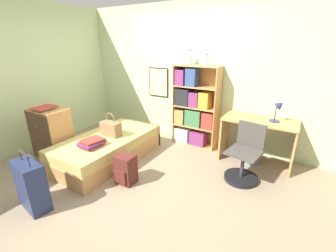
% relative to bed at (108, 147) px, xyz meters
% --- Properties ---
extents(ground_plane, '(14.00, 14.00, 0.00)m').
position_rel_bed_xyz_m(ground_plane, '(0.64, -0.02, -0.20)').
color(ground_plane, gray).
extents(wall_back, '(10.00, 0.09, 2.60)m').
position_rel_bed_xyz_m(wall_back, '(0.64, 1.52, 1.10)').
color(wall_back, beige).
rests_on(wall_back, ground_plane).
extents(wall_left, '(0.06, 10.00, 2.60)m').
position_rel_bed_xyz_m(wall_left, '(-1.58, -0.02, 1.10)').
color(wall_left, beige).
rests_on(wall_left, ground_plane).
extents(bed, '(0.95, 1.83, 0.41)m').
position_rel_bed_xyz_m(bed, '(0.00, 0.00, 0.00)').
color(bed, tan).
rests_on(bed, ground_plane).
extents(handbag, '(0.35, 0.17, 0.40)m').
position_rel_bed_xyz_m(handbag, '(0.02, 0.07, 0.33)').
color(handbag, '#93704C').
rests_on(handbag, bed).
extents(book_stack_on_bed, '(0.30, 0.37, 0.11)m').
position_rel_bed_xyz_m(book_stack_on_bed, '(0.08, -0.39, 0.26)').
color(book_stack_on_bed, '#7A336B').
rests_on(book_stack_on_bed, bed).
extents(suitcase, '(0.47, 0.29, 0.74)m').
position_rel_bed_xyz_m(suitcase, '(0.14, -1.37, 0.10)').
color(suitcase, navy).
rests_on(suitcase, ground_plane).
extents(dresser, '(0.63, 0.44, 0.87)m').
position_rel_bed_xyz_m(dresser, '(-0.85, -0.45, 0.24)').
color(dresser, tan).
rests_on(dresser, ground_plane).
extents(magazine_pile_on_dresser, '(0.32, 0.37, 0.04)m').
position_rel_bed_xyz_m(magazine_pile_on_dresser, '(-0.86, -0.48, 0.69)').
color(magazine_pile_on_dresser, beige).
rests_on(magazine_pile_on_dresser, dresser).
extents(bookcase, '(0.85, 0.32, 1.51)m').
position_rel_bed_xyz_m(bookcase, '(0.97, 1.30, 0.50)').
color(bookcase, tan).
rests_on(bookcase, ground_plane).
extents(bottle_green, '(0.07, 0.07, 0.25)m').
position_rel_bed_xyz_m(bottle_green, '(0.84, 1.35, 1.41)').
color(bottle_green, '#B7BCC1').
rests_on(bottle_green, bookcase).
extents(bottle_brown, '(0.07, 0.07, 0.20)m').
position_rel_bed_xyz_m(bottle_brown, '(1.19, 1.29, 1.39)').
color(bottle_brown, '#B7BCC1').
rests_on(bottle_brown, bookcase).
extents(desk, '(1.12, 0.59, 0.75)m').
position_rel_bed_xyz_m(desk, '(2.19, 1.18, 0.31)').
color(desk, tan).
rests_on(desk, ground_plane).
extents(desk_lamp, '(0.20, 0.15, 0.36)m').
position_rel_bed_xyz_m(desk_lamp, '(2.43, 1.19, 0.77)').
color(desk_lamp, navy).
rests_on(desk_lamp, desk).
extents(desk_chair, '(0.50, 0.50, 0.83)m').
position_rel_bed_xyz_m(desk_chair, '(2.14, 0.55, 0.06)').
color(desk_chair, black).
rests_on(desk_chair, ground_plane).
extents(backpack, '(0.27, 0.25, 0.42)m').
position_rel_bed_xyz_m(backpack, '(0.74, -0.41, 0.01)').
color(backpack, '#56231E').
rests_on(backpack, ground_plane).
extents(waste_bin, '(0.25, 0.25, 0.24)m').
position_rel_bed_xyz_m(waste_bin, '(2.15, 1.12, -0.08)').
color(waste_bin, slate).
rests_on(waste_bin, ground_plane).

